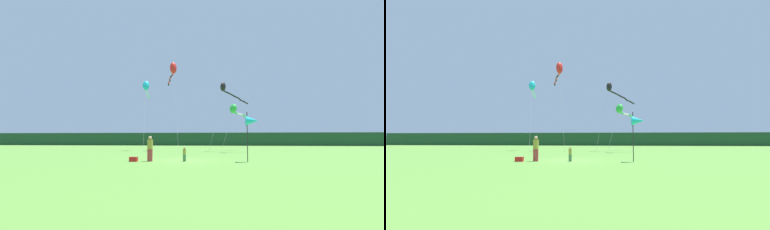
# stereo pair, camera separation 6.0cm
# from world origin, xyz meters

# --- Properties ---
(ground_plane) EXTENTS (120.00, 120.00, 0.00)m
(ground_plane) POSITION_xyz_m (0.00, 0.00, 0.00)
(ground_plane) COLOR #5B9338
(distant_treeline) EXTENTS (108.00, 2.12, 3.09)m
(distant_treeline) POSITION_xyz_m (0.00, 45.00, 1.54)
(distant_treeline) COLOR #1E4228
(distant_treeline) RESTS_ON ground
(person_adult) EXTENTS (0.41, 0.41, 1.85)m
(person_adult) POSITION_xyz_m (-2.39, -0.97, 1.03)
(person_adult) COLOR #B23338
(person_adult) RESTS_ON ground
(person_child) EXTENTS (0.24, 0.24, 1.07)m
(person_child) POSITION_xyz_m (0.13, -0.80, 0.60)
(person_child) COLOR #3F724C
(person_child) RESTS_ON ground
(cooler_box) EXTENTS (0.56, 0.40, 0.34)m
(cooler_box) POSITION_xyz_m (-3.53, -1.26, 0.17)
(cooler_box) COLOR red
(cooler_box) RESTS_ON ground
(banner_flag_pole) EXTENTS (0.90, 0.70, 3.60)m
(banner_flag_pole) POSITION_xyz_m (5.03, -0.59, 2.92)
(banner_flag_pole) COLOR black
(banner_flag_pole) RESTS_ON ground
(kite_red) EXTENTS (2.80, 7.15, 12.53)m
(kite_red) POSITION_xyz_m (-3.79, 16.58, 11.46)
(kite_red) COLOR #B2B2B2
(kite_red) RESTS_ON ground
(kite_green) EXTENTS (4.37, 4.84, 5.94)m
(kite_green) POSITION_xyz_m (4.65, 12.60, 5.14)
(kite_green) COLOR #B2B2B2
(kite_green) RESTS_ON ground
(kite_cyan) EXTENTS (1.57, 7.66, 10.16)m
(kite_cyan) POSITION_xyz_m (-7.90, 17.47, 9.23)
(kite_cyan) COLOR #B2B2B2
(kite_cyan) RESTS_ON ground
(kite_black) EXTENTS (5.68, 6.97, 9.38)m
(kite_black) POSITION_xyz_m (3.73, 16.32, 8.36)
(kite_black) COLOR #B2B2B2
(kite_black) RESTS_ON ground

